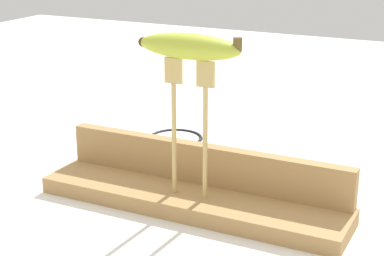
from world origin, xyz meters
TOP-DOWN VIEW (x-y plane):
  - ground_plane at (0.00, 0.00)m, footprint 3.00×3.00m
  - wooden_board at (0.00, 0.00)m, footprint 0.47×0.11m
  - board_backstop at (0.00, 0.04)m, footprint 0.46×0.02m
  - fork_stand_center at (0.00, -0.01)m, footprint 0.08×0.01m
  - banana_raised_center at (-0.00, -0.01)m, footprint 0.16×0.05m
  - wire_coil at (-0.17, 0.27)m, footprint 0.11×0.11m

SIDE VIEW (x-z plane):
  - ground_plane at x=0.00m, z-range 0.00..0.00m
  - wire_coil at x=-0.17m, z-range 0.00..0.01m
  - wooden_board at x=0.00m, z-range 0.00..0.02m
  - board_backstop at x=0.00m, z-range 0.02..0.08m
  - fork_stand_center at x=0.00m, z-range 0.04..0.24m
  - banana_raised_center at x=0.00m, z-range 0.22..0.26m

